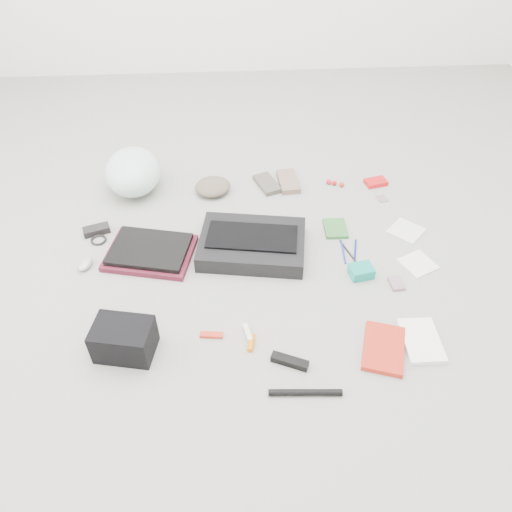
{
  "coord_description": "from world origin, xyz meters",
  "views": [
    {
      "loc": [
        -0.1,
        -1.53,
        1.5
      ],
      "look_at": [
        0.0,
        0.0,
        0.05
      ],
      "focal_mm": 35.0,
      "sensor_mm": 36.0,
      "label": 1
    }
  ],
  "objects": [
    {
      "name": "power_brick",
      "position": [
        -0.72,
        0.25,
        0.02
      ],
      "size": [
        0.13,
        0.09,
        0.03
      ],
      "primitive_type": "cube",
      "rotation": [
        0.0,
        0.0,
        0.32
      ],
      "color": "black",
      "rests_on": "ground_plane"
    },
    {
      "name": "mitten_right",
      "position": [
        0.2,
        0.59,
        0.01
      ],
      "size": [
        0.11,
        0.2,
        0.03
      ],
      "primitive_type": "cube",
      "rotation": [
        0.0,
        0.0,
        0.07
      ],
      "color": "#816354",
      "rests_on": "ground_plane"
    },
    {
      "name": "lollipop_b",
      "position": [
        0.44,
        0.56,
        0.01
      ],
      "size": [
        0.03,
        0.03,
        0.03
      ],
      "primitive_type": "sphere",
      "rotation": [
        0.0,
        0.0,
        -0.2
      ],
      "color": "red",
      "rests_on": "ground_plane"
    },
    {
      "name": "stamp_sheet",
      "position": [
        0.66,
        0.43,
        0.0
      ],
      "size": [
        0.06,
        0.06,
        0.0
      ],
      "primitive_type": "cube",
      "rotation": [
        0.0,
        0.0,
        0.24
      ],
      "color": "gray",
      "rests_on": "ground_plane"
    },
    {
      "name": "toiletry_tube_orange",
      "position": [
        -0.04,
        -0.42,
        0.01
      ],
      "size": [
        0.03,
        0.07,
        0.02
      ],
      "primitive_type": "cylinder",
      "rotation": [
        1.57,
        0.0,
        -0.21
      ],
      "color": "#E76A01",
      "rests_on": "ground_plane"
    },
    {
      "name": "napkin_bottom",
      "position": [
        0.7,
        -0.04,
        0.0
      ],
      "size": [
        0.17,
        0.17,
        0.01
      ],
      "primitive_type": "cube",
      "rotation": [
        0.0,
        0.0,
        0.44
      ],
      "color": "silver",
      "rests_on": "ground_plane"
    },
    {
      "name": "cable_coil",
      "position": [
        -0.7,
        0.2,
        0.01
      ],
      "size": [
        0.09,
        0.09,
        0.01
      ],
      "primitive_type": "torus",
      "rotation": [
        0.0,
        0.0,
        -0.25
      ],
      "color": "black",
      "rests_on": "ground_plane"
    },
    {
      "name": "book_red",
      "position": [
        0.44,
        -0.48,
        0.01
      ],
      "size": [
        0.2,
        0.25,
        0.02
      ],
      "primitive_type": "cube",
      "rotation": [
        0.0,
        0.0,
        -0.31
      ],
      "color": "red",
      "rests_on": "ground_plane"
    },
    {
      "name": "ground_plane",
      "position": [
        0.0,
        0.0,
        0.0
      ],
      "size": [
        4.0,
        4.0,
        0.0
      ],
      "primitive_type": "plane",
      "color": "gray"
    },
    {
      "name": "laptop_sleeve",
      "position": [
        -0.46,
        0.09,
        0.01
      ],
      "size": [
        0.42,
        0.35,
        0.03
      ],
      "primitive_type": "cube",
      "rotation": [
        0.0,
        0.0,
        -0.22
      ],
      "color": "#571625",
      "rests_on": "ground_plane"
    },
    {
      "name": "beanie",
      "position": [
        -0.19,
        0.54,
        0.03
      ],
      "size": [
        0.23,
        0.23,
        0.06
      ],
      "primitive_type": "ellipsoid",
      "rotation": [
        0.0,
        0.0,
        0.43
      ],
      "color": "brown",
      "rests_on": "ground_plane"
    },
    {
      "name": "u_lock",
      "position": [
        0.09,
        -0.51,
        0.01
      ],
      "size": [
        0.14,
        0.09,
        0.03
      ],
      "primitive_type": "cube",
      "rotation": [
        0.0,
        0.0,
        -0.41
      ],
      "color": "black",
      "rests_on": "ground_plane"
    },
    {
      "name": "notepad",
      "position": [
        0.38,
        0.21,
        0.01
      ],
      "size": [
        0.1,
        0.14,
        0.02
      ],
      "primitive_type": "cube",
      "rotation": [
        0.0,
        0.0,
        -0.01
      ],
      "color": "#2A6529",
      "rests_on": "ground_plane"
    },
    {
      "name": "lollipop_c",
      "position": [
        0.47,
        0.54,
        0.01
      ],
      "size": [
        0.03,
        0.03,
        0.03
      ],
      "primitive_type": "sphere",
      "rotation": [
        0.0,
        0.0,
        -0.29
      ],
      "color": "#9F2F19",
      "rests_on": "ground_plane"
    },
    {
      "name": "toiletry_tube_white",
      "position": [
        -0.05,
        -0.37,
        0.01
      ],
      "size": [
        0.04,
        0.08,
        0.02
      ],
      "primitive_type": "cylinder",
      "rotation": [
        1.57,
        0.0,
        0.23
      ],
      "color": "beige",
      "rests_on": "ground_plane"
    },
    {
      "name": "altoids_tin",
      "position": [
        0.65,
        0.56,
        0.01
      ],
      "size": [
        0.12,
        0.09,
        0.02
      ],
      "primitive_type": "cube",
      "rotation": [
        0.0,
        0.0,
        0.24
      ],
      "color": "red",
      "rests_on": "ground_plane"
    },
    {
      "name": "accordion_wallet",
      "position": [
        0.43,
        -0.09,
        0.02
      ],
      "size": [
        0.11,
        0.09,
        0.05
      ],
      "primitive_type": "cube",
      "rotation": [
        0.0,
        0.0,
        0.19
      ],
      "color": "#108F82",
      "rests_on": "ground_plane"
    },
    {
      "name": "lollipop_a",
      "position": [
        0.41,
        0.57,
        0.01
      ],
      "size": [
        0.03,
        0.03,
        0.03
      ],
      "primitive_type": "sphere",
      "rotation": [
        0.0,
        0.0,
        -0.16
      ],
      "color": "red",
      "rests_on": "ground_plane"
    },
    {
      "name": "bike_pump",
      "position": [
        0.13,
        -0.64,
        0.01
      ],
      "size": [
        0.25,
        0.04,
        0.02
      ],
      "primitive_type": "cylinder",
      "rotation": [
        0.0,
        1.57,
        -0.06
      ],
      "color": "black",
      "rests_on": "ground_plane"
    },
    {
      "name": "bag_flap",
      "position": [
        -0.01,
        0.09,
        0.08
      ],
      "size": [
        0.41,
        0.23,
        0.01
      ],
      "primitive_type": "cube",
      "rotation": [
        0.0,
        0.0,
        -0.16
      ],
      "color": "black",
      "rests_on": "messenger_bag"
    },
    {
      "name": "pen_navy",
      "position": [
        0.44,
        0.05,
        0.0
      ],
      "size": [
        0.04,
        0.15,
        0.01
      ],
      "primitive_type": "cylinder",
      "rotation": [
        1.57,
        0.0,
        -0.24
      ],
      "color": "navy",
      "rests_on": "ground_plane"
    },
    {
      "name": "mitten_left",
      "position": [
        0.09,
        0.57,
        0.01
      ],
      "size": [
        0.14,
        0.19,
        0.03
      ],
      "primitive_type": "cube",
      "rotation": [
        0.0,
        0.0,
        0.36
      ],
      "color": "#554F46",
      "rests_on": "ground_plane"
    },
    {
      "name": "mouse",
      "position": [
        -0.73,
        0.03,
        0.02
      ],
      "size": [
        0.08,
        0.1,
        0.03
      ],
      "primitive_type": "ellipsoid",
      "rotation": [
        0.0,
        0.0,
        -0.33
      ],
      "color": "#9F9F9F",
      "rests_on": "ground_plane"
    },
    {
      "name": "messenger_bag",
      "position": [
        -0.01,
        0.09,
        0.04
      ],
      "size": [
        0.5,
        0.39,
        0.08
      ],
      "primitive_type": "cube",
      "rotation": [
        0.0,
        0.0,
        -0.16
      ],
      "color": "black",
      "rests_on": "ground_plane"
    },
    {
      "name": "card_deck",
      "position": [
        0.57,
        -0.16,
        0.01
      ],
      "size": [
        0.06,
        0.08,
        0.01
      ],
      "primitive_type": "cube",
      "rotation": [
        0.0,
        0.0,
        0.09
      ],
      "color": "gray",
      "rests_on": "ground_plane"
    },
    {
      "name": "multitool",
      "position": [
        -0.19,
        -0.37,
        0.01
      ],
      "size": [
        0.09,
        0.03,
        0.01
      ],
      "primitive_type": "cube",
      "rotation": [
        0.0,
        0.0,
        -0.11
      ],
      "color": "red",
      "rests_on": "ground_plane"
    },
    {
      "name": "pen_black",
      "position": [
        0.41,
        0.06,
        0.0
      ],
      "size": [
        0.05,
        0.14,
        0.01
      ],
      "primitive_type": "cylinder",
      "rotation": [
        1.57,
        0.0,
        0.3
      ],
      "color": "black",
      "rests_on": "ground_plane"
    },
    {
      "name": "bike_helmet",
      "position": [
        -0.58,
        0.59,
        0.1
      ],
      "size": [
        0.29,
        0.36,
        0.21
      ],
      "primitive_type": "ellipsoid",
      "rotation": [
        0.0,
        0.0,
        0.06
      ],
      "color": "white",
      "rests_on": "ground_plane"
    },
    {
      "name": "laptop",
      "position": [
        -0.46,
        0.09,
        0.04
      ],
      "size": [
        0.37,
        0.31,
        0.02
      ],
      "primitive_type": "cube",
      "rotation": [
        0.0,
        0.0,
        -0.22
      ],
      "color": "black",
      "rests_on": "laptop_sleeve"
    },
    {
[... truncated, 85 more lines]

